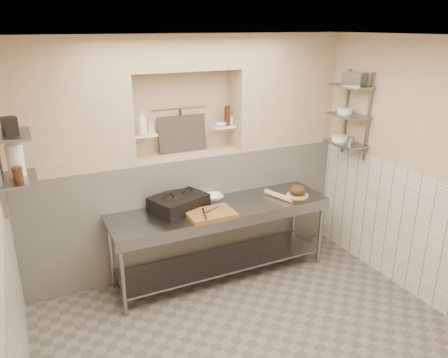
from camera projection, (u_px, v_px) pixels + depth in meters
floor at (254, 343)px, 4.26m from camera, size 4.00×3.90×0.10m
ceiling at (263, 30)px, 3.29m from camera, size 4.00×3.90×0.10m
wall_right at (427, 174)px, 4.61m from camera, size 0.10×3.90×2.80m
wall_back at (179, 150)px, 5.48m from camera, size 4.00×0.10×2.80m
backwall_lower at (188, 208)px, 5.50m from camera, size 4.00×0.40×1.40m
alcove_sill at (186, 154)px, 5.26m from camera, size 1.30×0.40×0.02m
backwall_pillar_left at (64, 106)px, 4.49m from camera, size 1.35×0.40×1.40m
backwall_pillar_right at (281, 90)px, 5.57m from camera, size 1.35×0.40×1.40m
backwall_header at (183, 52)px, 4.86m from camera, size 1.30×0.40×0.40m
wainscot_left at (20, 340)px, 3.20m from camera, size 0.02×3.90×1.40m
wainscot_right at (413, 234)px, 4.82m from camera, size 0.02×3.90×1.40m
alcove_shelf_left at (144, 135)px, 4.96m from camera, size 0.28×0.16×0.02m
alcove_shelf_right at (223, 127)px, 5.37m from camera, size 0.28×0.16×0.02m
utensil_rail at (180, 107)px, 5.22m from camera, size 0.70×0.02×0.02m
hanging_steel at (181, 122)px, 5.26m from camera, size 0.02×0.02×0.30m
splash_panel at (182, 134)px, 5.27m from camera, size 0.60×0.08×0.45m
wall_shelf_left_lower at (19, 179)px, 3.85m from camera, size 0.30×0.50×0.02m
wall_shelf_left_upper at (11, 135)px, 3.72m from camera, size 0.30×0.50×0.03m
shelf_rail_right_a at (346, 112)px, 5.49m from camera, size 0.03×0.03×1.05m
shelf_rail_right_b at (369, 118)px, 5.15m from camera, size 0.03×0.03×1.05m
wall_shelf_right_lower at (345, 144)px, 5.39m from camera, size 0.30×0.50×0.02m
wall_shelf_right_mid at (348, 116)px, 5.27m from camera, size 0.30×0.50×0.02m
wall_shelf_right_upper at (351, 86)px, 5.15m from camera, size 0.30×0.50×0.03m
prep_table at (221, 227)px, 5.12m from camera, size 2.60×0.70×0.90m
panini_press at (179, 202)px, 4.95m from camera, size 0.71×0.61×0.16m
cutting_board at (211, 214)px, 4.79m from camera, size 0.52×0.37×0.05m
knife_blade at (212, 210)px, 4.84m from camera, size 0.23×0.13×0.01m
tongs at (205, 214)px, 4.71m from camera, size 0.10×0.28×0.03m
mixing_bowl at (213, 197)px, 5.24m from camera, size 0.27×0.27×0.06m
rolling_pin at (278, 196)px, 5.29m from camera, size 0.18×0.41×0.06m
bread_board at (297, 195)px, 5.36m from camera, size 0.27×0.27×0.02m
bread_loaf at (298, 190)px, 5.34m from camera, size 0.21×0.21×0.12m
bottle_soap at (142, 123)px, 4.87m from camera, size 0.13×0.13×0.28m
jar_alcove at (150, 128)px, 5.01m from camera, size 0.07×0.07×0.11m
bowl_alcove at (221, 125)px, 5.31m from camera, size 0.13×0.13×0.04m
condiment_a at (227, 116)px, 5.35m from camera, size 0.06×0.06×0.23m
condiment_b at (228, 115)px, 5.34m from camera, size 0.06×0.06×0.25m
condiment_c at (231, 120)px, 5.42m from camera, size 0.06×0.06×0.11m
jug_left at (16, 160)px, 3.85m from camera, size 0.14×0.14×0.29m
jar_left at (18, 174)px, 3.74m from camera, size 0.08×0.08×0.13m
box_left_upper at (10, 126)px, 3.64m from camera, size 0.14×0.14×0.15m
bowl_right at (340, 138)px, 5.46m from camera, size 0.21×0.21×0.06m
canister_right at (350, 141)px, 5.30m from camera, size 0.09×0.09×0.09m
bowl_right_mid at (345, 111)px, 5.31m from camera, size 0.18×0.18×0.06m
basket_right at (354, 79)px, 5.09m from camera, size 0.28×0.30×0.15m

